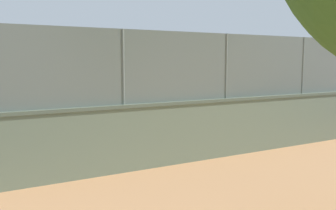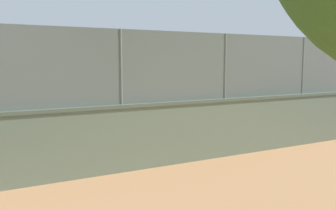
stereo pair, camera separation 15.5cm
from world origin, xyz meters
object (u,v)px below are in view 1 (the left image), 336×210
at_px(player_near_wall_returning, 46,115).
at_px(player_at_service_line, 82,95).
at_px(player_foreground_swinging, 299,102).
at_px(spare_ball_by_wall, 232,139).

bearing_deg(player_near_wall_returning, player_at_service_line, -115.35).
height_order(player_foreground_swinging, player_near_wall_returning, player_foreground_swinging).
height_order(player_foreground_swinging, spare_ball_by_wall, player_foreground_swinging).
distance_m(player_at_service_line, spare_ball_by_wall, 8.85).
bearing_deg(player_near_wall_returning, player_foreground_swinging, 170.70).
relative_size(player_foreground_swinging, player_near_wall_returning, 1.08).
bearing_deg(player_foreground_swinging, player_at_service_line, -48.56).
height_order(player_at_service_line, spare_ball_by_wall, player_at_service_line).
relative_size(player_near_wall_returning, player_at_service_line, 0.95).
bearing_deg(spare_ball_by_wall, player_near_wall_returning, -24.80).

